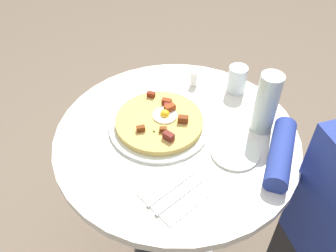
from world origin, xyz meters
The scene contains 11 objects.
ground_plane centered at (0.00, 0.00, 0.00)m, with size 6.00×6.00×0.00m, color #6B5B4C.
dining_table centered at (0.00, 0.00, 0.56)m, with size 0.80×0.80×0.73m.
pizza_plate centered at (0.04, -0.05, 0.74)m, with size 0.34×0.34×0.01m, color silver.
breakfast_pizza centered at (0.04, -0.05, 0.76)m, with size 0.29×0.29×0.05m.
bread_plate centered at (-0.15, 0.13, 0.74)m, with size 0.15×0.15×0.01m, color silver.
napkin centered at (0.07, 0.22, 0.74)m, with size 0.17×0.14×0.00m, color white.
fork centered at (0.08, 0.20, 0.74)m, with size 0.18×0.01×0.01m, color silver.
knife centered at (0.07, 0.24, 0.74)m, with size 0.18×0.01×0.01m, color silver.
water_glass centered at (-0.28, -0.15, 0.79)m, with size 0.07×0.07×0.10m, color silver.
water_bottle centered at (-0.28, 0.05, 0.84)m, with size 0.07×0.07×0.21m, color silver.
salt_shaker centered at (-0.14, -0.23, 0.76)m, with size 0.03×0.03×0.06m, color white.
Camera 1 is at (0.27, 0.79, 1.58)m, focal length 38.95 mm.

